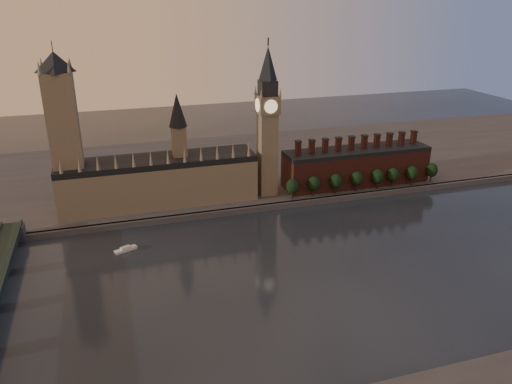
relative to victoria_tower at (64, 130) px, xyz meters
The scene contains 15 objects.
ground 176.40m from the victoria_tower, 43.78° to the right, with size 900.00×900.00×0.00m, color black.
north_bank 147.08m from the victoria_tower, 27.72° to the left, with size 900.00×182.00×4.00m.
palace_of_westminster 67.03m from the victoria_tower, ahead, with size 130.00×30.30×74.00m.
victoria_tower is the anchor object (origin of this frame).
big_ben 130.12m from the victoria_tower, ahead, with size 15.00×15.00×107.00m.
chimney_block 204.27m from the victoria_tower, ahead, with size 110.00×25.00×37.00m.
embankment_tree_0 151.67m from the victoria_tower, ahead, with size 8.60×8.60×14.88m.
embankment_tree_1 167.20m from the victoria_tower, ahead, with size 8.60×8.60×14.88m.
embankment_tree_2 183.43m from the victoria_tower, ahead, with size 8.60×8.60×14.88m.
embankment_tree_3 199.43m from the victoria_tower, ahead, with size 8.60×8.60×14.88m.
embankment_tree_4 215.49m from the victoria_tower, ahead, with size 8.60×8.60×14.88m.
embankment_tree_5 228.05m from the victoria_tower, ahead, with size 8.60×8.60×14.88m.
embankment_tree_6 243.38m from the victoria_tower, ahead, with size 8.60×8.60×14.88m.
embankment_tree_7 260.90m from the victoria_tower, ahead, with size 8.60×8.60×14.88m.
river_boat 85.55m from the victoria_tower, 63.62° to the right, with size 13.44×8.43×2.60m.
Camera 1 is at (-95.38, -204.89, 136.40)m, focal length 35.00 mm.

